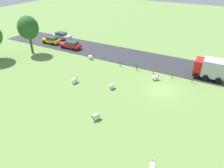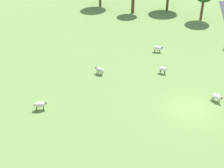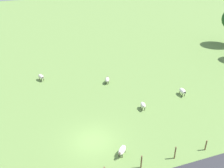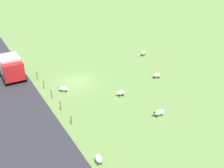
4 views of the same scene
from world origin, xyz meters
name	(u,v)px [view 4 (image 4 of 4)]	position (x,y,z in m)	size (l,w,h in m)	color
ground_plane	(75,82)	(0.00, 0.00, 0.00)	(160.00, 160.00, 0.00)	#6B8E47
road_strip	(5,98)	(9.16, 0.00, 0.03)	(8.00, 80.00, 0.06)	#2D2D33
sheep_0	(121,93)	(-3.19, 6.52, 0.54)	(1.08, 0.62, 0.79)	white
sheep_1	(157,75)	(-10.18, 4.68, 0.53)	(1.22, 0.92, 0.80)	beige
sheep_2	(159,112)	(-4.39, 12.29, 0.55)	(1.32, 0.66, 0.83)	white
sheep_3	(143,53)	(-13.77, -3.42, 0.56)	(1.33, 0.98, 0.84)	silver
sheep_4	(63,88)	(2.45, 1.92, 0.50)	(1.23, 1.17, 0.76)	white
sheep_5	(99,159)	(4.42, 15.33, 0.53)	(0.72, 1.11, 0.82)	silver
fence_post_0	(37,76)	(4.26, -3.25, 0.57)	(0.12, 0.12, 1.14)	brown
fence_post_1	(44,85)	(4.26, -0.20, 0.55)	(0.12, 0.12, 1.09)	brown
fence_post_2	(51,94)	(4.26, 2.86, 0.62)	(0.12, 0.12, 1.23)	brown
fence_post_3	(61,106)	(4.26, 5.92, 0.62)	(0.12, 0.12, 1.24)	brown
fence_post_4	(71,120)	(4.26, 8.97, 0.52)	(0.12, 0.12, 1.04)	brown
truck_0	(11,67)	(7.10, -5.16, 1.74)	(2.89, 4.51, 3.08)	#B21919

